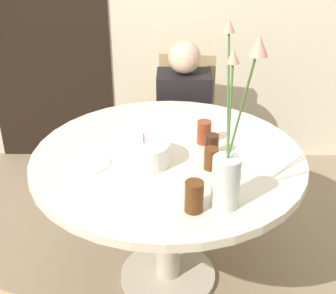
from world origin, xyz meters
name	(u,v)px	position (x,y,z in m)	size (l,w,h in m)	color
ground_plane	(168,277)	(0.00, 0.00, 0.00)	(16.00, 16.00, 0.00)	#89755B
doorway_panel	(45,27)	(-0.88, 1.36, 1.02)	(0.90, 0.01, 2.05)	black
dining_table	(168,179)	(0.00, 0.00, 0.64)	(1.29, 1.29, 0.77)	beige
chair_far_back	(185,115)	(0.11, 1.00, 0.52)	(0.44, 0.44, 0.92)	beige
birthday_cake	(144,153)	(-0.11, -0.08, 0.82)	(0.23, 0.23, 0.15)	white
flower_vase	(228,165)	(0.23, -0.41, 0.96)	(0.13, 0.31, 0.73)	silver
side_plate	(89,163)	(-0.36, -0.09, 0.78)	(0.19, 0.19, 0.01)	silver
drink_glass_0	(211,159)	(0.19, -0.12, 0.82)	(0.06, 0.06, 0.10)	#51280F
drink_glass_1	(194,197)	(0.10, -0.44, 0.84)	(0.07, 0.07, 0.13)	#51280F
drink_glass_2	(204,132)	(0.17, 0.12, 0.83)	(0.07, 0.07, 0.11)	maroon
drink_glass_3	(212,146)	(0.20, -0.01, 0.83)	(0.06, 0.06, 0.11)	#33190C
person_woman	(183,127)	(0.09, 0.84, 0.51)	(0.34, 0.24, 1.08)	#383333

